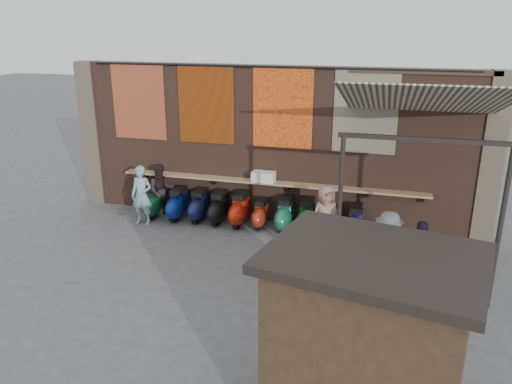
% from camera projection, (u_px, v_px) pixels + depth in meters
% --- Properties ---
extents(ground, '(70.00, 70.00, 0.00)m').
position_uv_depth(ground, '(243.00, 261.00, 11.00)').
color(ground, '#474749').
rests_on(ground, ground).
extents(brick_wall, '(10.00, 0.40, 4.00)m').
position_uv_depth(brick_wall, '(272.00, 145.00, 12.82)').
color(brick_wall, brown).
rests_on(brick_wall, ground).
extents(pier_left, '(0.50, 0.50, 4.00)m').
position_uv_depth(pier_left, '(94.00, 134.00, 14.12)').
color(pier_left, '#4C4238').
rests_on(pier_left, ground).
extents(pier_right, '(0.50, 0.50, 4.00)m').
position_uv_depth(pier_right, '(491.00, 159.00, 11.52)').
color(pier_right, '#4C4238').
rests_on(pier_right, ground).
extents(eating_counter, '(8.00, 0.32, 0.05)m').
position_uv_depth(eating_counter, '(269.00, 183.00, 12.77)').
color(eating_counter, '#9E7A51').
rests_on(eating_counter, brick_wall).
extents(shelf_box, '(0.59, 0.32, 0.26)m').
position_uv_depth(shelf_box, '(264.00, 177.00, 12.73)').
color(shelf_box, white).
rests_on(shelf_box, eating_counter).
extents(tapestry_redgold, '(1.50, 0.02, 2.00)m').
position_uv_depth(tapestry_redgold, '(139.00, 102.00, 13.20)').
color(tapestry_redgold, maroon).
rests_on(tapestry_redgold, brick_wall).
extents(tapestry_sun, '(1.50, 0.02, 2.00)m').
position_uv_depth(tapestry_sun, '(206.00, 105.00, 12.72)').
color(tapestry_sun, '#C34B0B').
rests_on(tapestry_sun, brick_wall).
extents(tapestry_orange, '(1.50, 0.02, 2.00)m').
position_uv_depth(tapestry_orange, '(283.00, 108.00, 12.22)').
color(tapestry_orange, orange).
rests_on(tapestry_orange, brick_wall).
extents(tapestry_multi, '(1.50, 0.02, 2.00)m').
position_uv_depth(tapestry_multi, '(366.00, 112.00, 11.72)').
color(tapestry_multi, teal).
rests_on(tapestry_multi, brick_wall).
extents(hang_rail, '(9.50, 0.06, 0.06)m').
position_uv_depth(hang_rail, '(271.00, 67.00, 11.97)').
color(hang_rail, black).
rests_on(hang_rail, brick_wall).
extents(scooter_stool_0, '(0.38, 0.84, 0.80)m').
position_uv_depth(scooter_stool_0, '(155.00, 202.00, 13.42)').
color(scooter_stool_0, '#10502B').
rests_on(scooter_stool_0, ground).
extents(scooter_stool_1, '(0.39, 0.88, 0.83)m').
position_uv_depth(scooter_stool_1, '(178.00, 204.00, 13.25)').
color(scooter_stool_1, navy).
rests_on(scooter_stool_1, ground).
extents(scooter_stool_2, '(0.39, 0.86, 0.81)m').
position_uv_depth(scooter_stool_2, '(200.00, 205.00, 13.17)').
color(scooter_stool_2, '#121A45').
rests_on(scooter_stool_2, ground).
extents(scooter_stool_3, '(0.39, 0.86, 0.81)m').
position_uv_depth(scooter_stool_3, '(219.00, 208.00, 13.01)').
color(scooter_stool_3, black).
rests_on(scooter_stool_3, ground).
extents(scooter_stool_4, '(0.40, 0.89, 0.85)m').
position_uv_depth(scooter_stool_4, '(240.00, 209.00, 12.85)').
color(scooter_stool_4, '#B71E0E').
rests_on(scooter_stool_4, ground).
extents(scooter_stool_5, '(0.34, 0.76, 0.72)m').
position_uv_depth(scooter_stool_5, '(261.00, 214.00, 12.73)').
color(scooter_stool_5, maroon).
rests_on(scooter_stool_5, ground).
extents(scooter_stool_6, '(0.39, 0.87, 0.83)m').
position_uv_depth(scooter_stool_6, '(285.00, 214.00, 12.55)').
color(scooter_stool_6, '#1B6F51').
rests_on(scooter_stool_6, ground).
extents(scooter_stool_7, '(0.39, 0.86, 0.82)m').
position_uv_depth(scooter_stool_7, '(307.00, 216.00, 12.46)').
color(scooter_stool_7, '#0C5413').
rests_on(scooter_stool_7, ground).
extents(scooter_stool_8, '(0.32, 0.71, 0.67)m').
position_uv_depth(scooter_stool_8, '(333.00, 222.00, 12.28)').
color(scooter_stool_8, black).
rests_on(scooter_stool_8, ground).
extents(scooter_stool_9, '(0.38, 0.84, 0.80)m').
position_uv_depth(scooter_stool_9, '(355.00, 222.00, 12.10)').
color(scooter_stool_9, navy).
rests_on(scooter_stool_9, ground).
extents(diner_left, '(0.57, 0.38, 1.55)m').
position_uv_depth(diner_left, '(142.00, 195.00, 12.81)').
color(diner_left, '#7FA5B8').
rests_on(diner_left, ground).
extents(diner_right, '(0.90, 0.85, 1.47)m').
position_uv_depth(diner_right, '(162.00, 191.00, 13.30)').
color(diner_right, black).
rests_on(diner_right, ground).
extents(shopper_navy, '(0.90, 0.38, 1.54)m').
position_uv_depth(shopper_navy, '(420.00, 260.00, 9.36)').
color(shopper_navy, black).
rests_on(shopper_navy, ground).
extents(shopper_grey, '(1.05, 0.71, 1.51)m').
position_uv_depth(shopper_grey, '(387.00, 247.00, 9.90)').
color(shopper_grey, '#5B5C61').
rests_on(shopper_grey, ground).
extents(shopper_tan, '(0.86, 0.83, 1.49)m').
position_uv_depth(shopper_tan, '(325.00, 216.00, 11.51)').
color(shopper_tan, '#9C6E63').
rests_on(shopper_tan, ground).
extents(market_stall, '(2.47, 2.05, 2.37)m').
position_uv_depth(market_stall, '(367.00, 349.00, 6.13)').
color(market_stall, black).
rests_on(market_stall, ground).
extents(stall_roof, '(2.78, 2.34, 0.12)m').
position_uv_depth(stall_roof, '(375.00, 258.00, 5.73)').
color(stall_roof, black).
rests_on(stall_roof, market_stall).
extents(stall_sign, '(1.18, 0.28, 0.50)m').
position_uv_depth(stall_sign, '(387.00, 281.00, 6.67)').
color(stall_sign, gold).
rests_on(stall_sign, market_stall).
extents(stall_shelf, '(1.80, 0.47, 0.06)m').
position_uv_depth(stall_shelf, '(382.00, 335.00, 6.95)').
color(stall_shelf, '#473321').
rests_on(stall_shelf, market_stall).
extents(awning_canvas, '(3.20, 3.28, 0.97)m').
position_uv_depth(awning_canvas, '(425.00, 100.00, 9.80)').
color(awning_canvas, beige).
rests_on(awning_canvas, brick_wall).
extents(awning_ledger, '(3.30, 0.08, 0.12)m').
position_uv_depth(awning_ledger, '(423.00, 72.00, 11.12)').
color(awning_ledger, '#33261C').
rests_on(awning_ledger, brick_wall).
extents(awning_header, '(3.00, 0.08, 0.08)m').
position_uv_depth(awning_header, '(426.00, 140.00, 8.58)').
color(awning_header, black).
rests_on(awning_header, awning_post_left).
extents(awning_post_left, '(0.09, 0.09, 3.10)m').
position_uv_depth(awning_post_left, '(339.00, 214.00, 9.43)').
color(awning_post_left, black).
rests_on(awning_post_left, ground).
extents(awning_post_right, '(0.09, 0.09, 3.10)m').
position_uv_depth(awning_post_right, '(500.00, 230.00, 8.73)').
color(awning_post_right, black).
rests_on(awning_post_right, ground).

